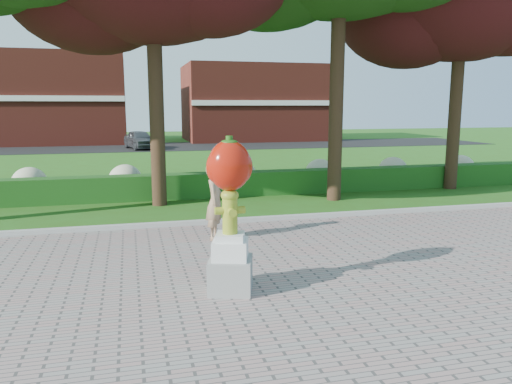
# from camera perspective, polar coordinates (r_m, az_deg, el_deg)

# --- Properties ---
(ground) EXTENTS (100.00, 100.00, 0.00)m
(ground) POSITION_cam_1_polar(r_m,az_deg,el_deg) (10.08, 2.71, -7.45)
(ground) COLOR #2C5A16
(ground) RESTS_ON ground
(walkway) EXTENTS (40.00, 14.00, 0.04)m
(walkway) POSITION_cam_1_polar(r_m,az_deg,el_deg) (6.63, 13.31, -17.13)
(walkway) COLOR gray
(walkway) RESTS_ON ground
(curb) EXTENTS (40.00, 0.18, 0.15)m
(curb) POSITION_cam_1_polar(r_m,az_deg,el_deg) (12.86, -1.19, -3.28)
(curb) COLOR #ADADA5
(curb) RESTS_ON ground
(lawn_hedge) EXTENTS (24.00, 0.70, 0.80)m
(lawn_hedge) POSITION_cam_1_polar(r_m,az_deg,el_deg) (16.65, -4.32, 0.86)
(lawn_hedge) COLOR #1B4F16
(lawn_hedge) RESTS_ON ground
(hydrangea_row) EXTENTS (20.10, 1.10, 0.99)m
(hydrangea_row) POSITION_cam_1_polar(r_m,az_deg,el_deg) (17.71, -3.06, 1.90)
(hydrangea_row) COLOR #BBBC8F
(hydrangea_row) RESTS_ON ground
(street) EXTENTS (50.00, 8.00, 0.02)m
(street) POSITION_cam_1_polar(r_m,az_deg,el_deg) (37.43, -9.93, 5.14)
(street) COLOR black
(street) RESTS_ON ground
(building_left) EXTENTS (14.00, 8.00, 7.00)m
(building_left) POSITION_cam_1_polar(r_m,az_deg,el_deg) (43.80, -24.06, 9.69)
(building_left) COLOR maroon
(building_left) RESTS_ON ground
(building_right) EXTENTS (12.00, 8.00, 6.40)m
(building_right) POSITION_cam_1_polar(r_m,az_deg,el_deg) (44.54, -0.20, 10.13)
(building_right) COLOR maroon
(building_right) RESTS_ON ground
(hydrant_sculpture) EXTENTS (0.84, 0.84, 2.50)m
(hydrant_sculpture) POSITION_cam_1_polar(r_m,az_deg,el_deg) (7.85, -3.00, -2.17)
(hydrant_sculpture) COLOR gray
(hydrant_sculpture) RESTS_ON walkway
(woman) EXTENTS (0.59, 0.71, 1.68)m
(woman) POSITION_cam_1_polar(r_m,az_deg,el_deg) (11.13, -4.69, -1.14)
(woman) COLOR tan
(woman) RESTS_ON walkway
(parked_car) EXTENTS (2.44, 4.06, 1.29)m
(parked_car) POSITION_cam_1_polar(r_m,az_deg,el_deg) (35.74, -13.14, 5.87)
(parked_car) COLOR #414549
(parked_car) RESTS_ON street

